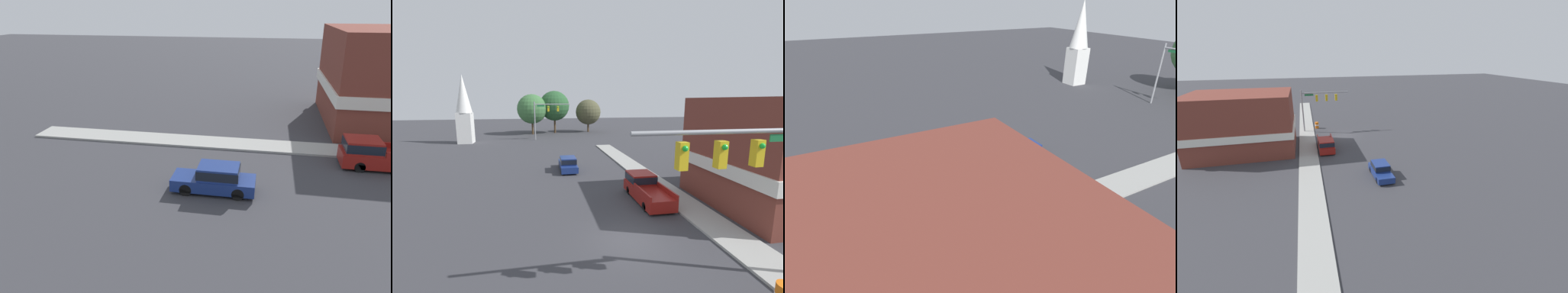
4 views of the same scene
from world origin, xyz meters
The scene contains 3 objects.
car_lead centered at (-1.79, 15.15, 0.79)m, with size 1.76×4.48×1.52m.
pickup_truck_parked centered at (3.28, 5.73, 0.90)m, with size 2.03×5.52×1.83m.
corner_brick_building centered at (13.73, 3.04, 3.82)m, with size 12.95×9.76×7.82m.
Camera 1 is at (-20.24, 12.68, 9.58)m, focal length 35.00 mm.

